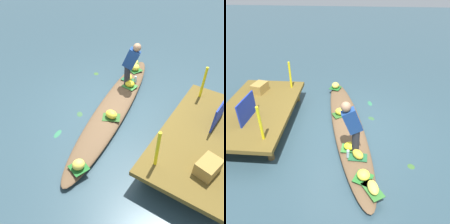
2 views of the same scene
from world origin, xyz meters
TOP-DOWN VIEW (x-y plane):
  - canal_water at (0.00, 0.00)m, footprint 40.00×40.00m
  - dock_platform at (0.10, 2.34)m, footprint 3.20×1.80m
  - vendor_boat at (0.00, 0.00)m, footprint 5.00×1.72m
  - leaf_mat_0 at (-0.93, -0.08)m, footprint 0.33×0.38m
  - banana_bunch_0 at (-0.93, -0.08)m, footprint 0.29×0.31m
  - leaf_mat_1 at (1.95, 0.49)m, footprint 0.40×0.41m
  - banana_bunch_1 at (1.95, 0.49)m, footprint 0.32×0.31m
  - leaf_mat_2 at (0.40, 0.21)m, footprint 0.44×0.49m
  - banana_bunch_2 at (0.40, 0.21)m, footprint 0.24×0.31m
  - leaf_mat_3 at (-1.74, -0.36)m, footprint 0.43×0.43m
  - banana_bunch_3 at (-1.74, -0.36)m, footprint 0.34×0.34m
  - leaf_mat_4 at (-2.00, -0.53)m, footprint 0.51×0.44m
  - banana_bunch_4 at (-2.00, -0.53)m, footprint 0.36×0.26m
  - leaf_mat_5 at (-1.19, -0.26)m, footprint 0.26×0.41m
  - banana_bunch_5 at (-1.19, -0.26)m, footprint 0.34×0.32m
  - vendor_person at (-1.00, -0.11)m, footprint 0.27×0.48m
  - water_bottle at (-1.19, -0.05)m, footprint 0.06×0.06m
  - market_banner at (-0.40, 2.34)m, footprint 0.79×0.08m
  - railing_post_west at (-1.10, 1.74)m, footprint 0.06×0.06m
  - railing_post_east at (1.30, 1.74)m, footprint 0.06×0.06m
  - produce_crate at (0.96, 2.56)m, footprint 0.50×0.41m
  - drifting_plant_0 at (1.37, -0.62)m, footprint 0.29×0.17m
  - drifting_plant_1 at (-1.18, -1.39)m, footprint 0.22×0.21m
  - drifting_plant_2 at (0.56, -0.63)m, footprint 0.24×0.24m

SIDE VIEW (x-z plane):
  - canal_water at x=0.00m, z-range 0.00..0.00m
  - drifting_plant_0 at x=1.37m, z-range 0.00..0.01m
  - drifting_plant_1 at x=-1.18m, z-range 0.00..0.01m
  - drifting_plant_2 at x=0.56m, z-range 0.00..0.01m
  - vendor_boat at x=0.00m, z-range 0.00..0.19m
  - leaf_mat_0 at x=-0.93m, z-range 0.19..0.20m
  - leaf_mat_1 at x=1.95m, z-range 0.19..0.20m
  - leaf_mat_2 at x=0.40m, z-range 0.19..0.20m
  - leaf_mat_3 at x=-1.74m, z-range 0.19..0.20m
  - leaf_mat_4 at x=-2.00m, z-range 0.19..0.20m
  - leaf_mat_5 at x=-1.19m, z-range 0.19..0.20m
  - banana_bunch_4 at x=-2.00m, z-range 0.19..0.34m
  - banana_bunch_0 at x=-0.93m, z-range 0.19..0.34m
  - banana_bunch_5 at x=-1.19m, z-range 0.19..0.36m
  - water_bottle at x=-1.19m, z-range 0.19..0.37m
  - banana_bunch_3 at x=-1.74m, z-range 0.19..0.38m
  - banana_bunch_2 at x=0.40m, z-range 0.19..0.38m
  - banana_bunch_1 at x=1.95m, z-range 0.19..0.38m
  - dock_platform at x=0.10m, z-range 0.18..0.67m
  - produce_crate at x=0.96m, z-range 0.49..0.75m
  - market_banner at x=-0.40m, z-range 0.49..1.05m
  - railing_post_west at x=-1.10m, z-range 0.49..1.28m
  - railing_post_east at x=1.30m, z-range 0.49..1.28m
  - vendor_person at x=-1.00m, z-range 0.27..1.50m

